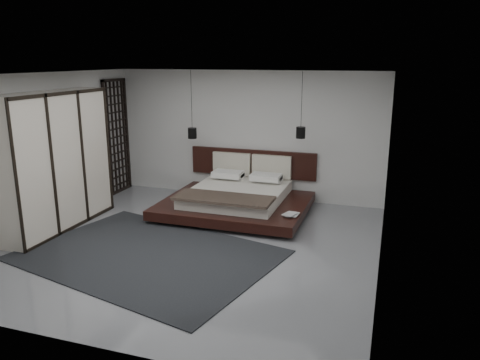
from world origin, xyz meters
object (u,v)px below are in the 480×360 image
(bed, at_px, (237,198))
(pendant_right, at_px, (301,132))
(lattice_screen, at_px, (117,137))
(wardrobe, at_px, (55,161))
(rug, at_px, (148,255))
(pendant_left, at_px, (192,133))

(bed, bearing_deg, pendant_right, 21.28)
(lattice_screen, distance_m, pendant_right, 4.27)
(bed, xyz_separation_m, pendant_right, (1.17, 0.46, 1.33))
(pendant_right, relative_size, wardrobe, 0.51)
(bed, relative_size, pendant_right, 2.20)
(wardrobe, distance_m, rug, 2.60)
(bed, height_order, wardrobe, wardrobe)
(bed, relative_size, pendant_left, 2.00)
(lattice_screen, relative_size, pendant_left, 1.83)
(bed, bearing_deg, rug, -104.23)
(lattice_screen, relative_size, pendant_right, 2.00)
(lattice_screen, distance_m, wardrobe, 2.44)
(rug, bearing_deg, wardrobe, 162.91)
(bed, xyz_separation_m, rug, (-0.65, -2.55, -0.28))
(wardrobe, xyz_separation_m, rug, (2.19, -0.67, -1.23))
(pendant_left, distance_m, rug, 3.40)
(bed, relative_size, rug, 0.74)
(bed, distance_m, pendant_right, 1.83)
(pendant_right, height_order, wardrobe, pendant_right)
(pendant_right, bearing_deg, rug, -121.13)
(wardrobe, bearing_deg, pendant_right, 30.24)
(pendant_right, distance_m, wardrobe, 4.66)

